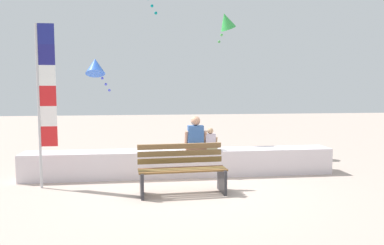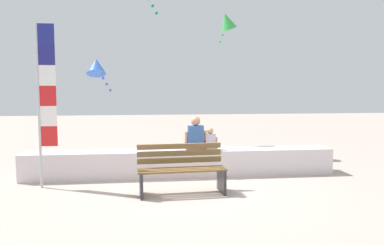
{
  "view_description": "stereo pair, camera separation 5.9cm",
  "coord_description": "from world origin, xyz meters",
  "px_view_note": "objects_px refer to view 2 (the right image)",
  "views": [
    {
      "loc": [
        -0.8,
        -7.0,
        1.91
      ],
      "look_at": [
        0.24,
        1.0,
        1.17
      ],
      "focal_mm": 34.75,
      "sensor_mm": 36.0,
      "label": 1
    },
    {
      "loc": [
        -0.74,
        -7.0,
        1.91
      ],
      "look_at": [
        0.24,
        1.0,
        1.17
      ],
      "focal_mm": 34.75,
      "sensor_mm": 36.0,
      "label": 2
    }
  ],
  "objects_px": {
    "flag_banner": "(44,94)",
    "person_adult": "(196,137)",
    "person_child": "(210,141)",
    "park_bench": "(181,171)",
    "kite_blue": "(96,66)",
    "kite_green": "(227,21)"
  },
  "relations": [
    {
      "from": "flag_banner",
      "to": "person_adult",
      "type": "bearing_deg",
      "value": 12.13
    },
    {
      "from": "person_child",
      "to": "flag_banner",
      "type": "bearing_deg",
      "value": -169.03
    },
    {
      "from": "park_bench",
      "to": "person_adult",
      "type": "distance_m",
      "value": 1.47
    },
    {
      "from": "kite_blue",
      "to": "person_child",
      "type": "bearing_deg",
      "value": -50.71
    },
    {
      "from": "flag_banner",
      "to": "person_child",
      "type": "bearing_deg",
      "value": 10.97
    },
    {
      "from": "person_adult",
      "to": "flag_banner",
      "type": "height_order",
      "value": "flag_banner"
    },
    {
      "from": "kite_blue",
      "to": "kite_green",
      "type": "bearing_deg",
      "value": -15.5
    },
    {
      "from": "person_adult",
      "to": "kite_green",
      "type": "xyz_separation_m",
      "value": [
        1.21,
        2.47,
        2.93
      ]
    },
    {
      "from": "person_adult",
      "to": "kite_green",
      "type": "bearing_deg",
      "value": 63.86
    },
    {
      "from": "person_adult",
      "to": "person_child",
      "type": "distance_m",
      "value": 0.34
    },
    {
      "from": "person_child",
      "to": "flag_banner",
      "type": "height_order",
      "value": "flag_banner"
    },
    {
      "from": "kite_blue",
      "to": "park_bench",
      "type": "bearing_deg",
      "value": -66.51
    },
    {
      "from": "person_child",
      "to": "kite_blue",
      "type": "relative_size",
      "value": 0.44
    },
    {
      "from": "person_child",
      "to": "kite_green",
      "type": "relative_size",
      "value": 0.55
    },
    {
      "from": "person_adult",
      "to": "person_child",
      "type": "bearing_deg",
      "value": 0.06
    },
    {
      "from": "flag_banner",
      "to": "kite_green",
      "type": "xyz_separation_m",
      "value": [
        4.2,
        3.11,
        1.99
      ]
    },
    {
      "from": "park_bench",
      "to": "person_adult",
      "type": "height_order",
      "value": "person_adult"
    },
    {
      "from": "park_bench",
      "to": "person_child",
      "type": "xyz_separation_m",
      "value": [
        0.76,
        1.34,
        0.34
      ]
    },
    {
      "from": "person_adult",
      "to": "flag_banner",
      "type": "bearing_deg",
      "value": -167.87
    },
    {
      "from": "person_adult",
      "to": "person_child",
      "type": "xyz_separation_m",
      "value": [
        0.33,
        0.0,
        -0.1
      ]
    },
    {
      "from": "flag_banner",
      "to": "kite_green",
      "type": "bearing_deg",
      "value": 36.53
    },
    {
      "from": "park_bench",
      "to": "person_adult",
      "type": "bearing_deg",
      "value": 71.84
    }
  ]
}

